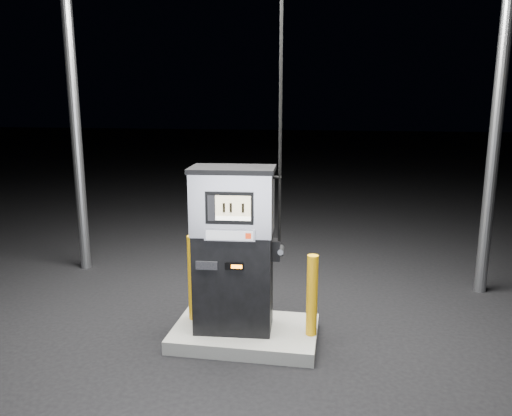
# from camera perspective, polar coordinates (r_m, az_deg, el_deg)

# --- Properties ---
(ground) EXTENTS (80.00, 80.00, 0.00)m
(ground) POSITION_cam_1_polar(r_m,az_deg,el_deg) (5.82, -1.24, -14.78)
(ground) COLOR black
(ground) RESTS_ON ground
(pump_island) EXTENTS (1.60, 1.00, 0.15)m
(pump_island) POSITION_cam_1_polar(r_m,az_deg,el_deg) (5.79, -1.24, -14.12)
(pump_island) COLOR slate
(pump_island) RESTS_ON ground
(fuel_dispenser) EXTENTS (1.01, 0.60, 3.76)m
(fuel_dispenser) POSITION_cam_1_polar(r_m,az_deg,el_deg) (5.41, -2.57, -4.59)
(fuel_dispenser) COLOR black
(fuel_dispenser) RESTS_ON pump_island
(bollard_left) EXTENTS (0.16, 0.16, 1.00)m
(bollard_left) POSITION_cam_1_polar(r_m,az_deg,el_deg) (5.82, -7.13, -7.92)
(bollard_left) COLOR #EEA60D
(bollard_left) RESTS_ON pump_island
(bollard_right) EXTENTS (0.13, 0.13, 0.90)m
(bollard_right) POSITION_cam_1_polar(r_m,az_deg,el_deg) (5.45, 6.42, -9.90)
(bollard_right) COLOR #EEA60D
(bollard_right) RESTS_ON pump_island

